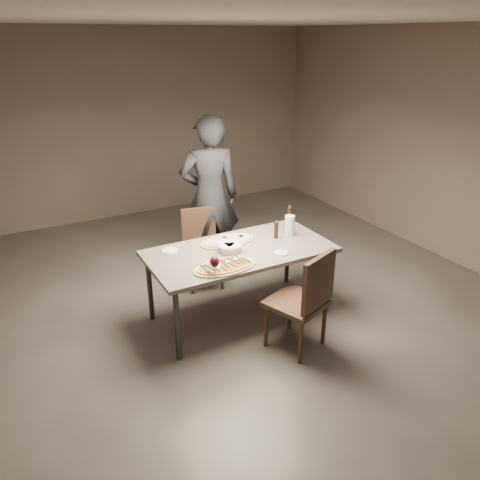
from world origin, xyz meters
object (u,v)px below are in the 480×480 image
dining_table (240,255)px  pepper_mill_left (276,230)px  zucchini_pizza (225,266)px  bread_basket (230,247)px  diner (210,197)px  ham_pizza (227,241)px  chair_near (306,297)px  carafe (290,225)px  chair_far (201,243)px

dining_table → pepper_mill_left: pepper_mill_left is taller
dining_table → zucchini_pizza: size_ratio=2.99×
dining_table → bread_basket: bread_basket is taller
dining_table → diner: size_ratio=0.95×
bread_basket → ham_pizza: bearing=68.1°
dining_table → chair_near: 0.82m
pepper_mill_left → chair_near: chair_near is taller
carafe → chair_near: chair_near is taller
bread_basket → carafe: bearing=5.2°
diner → dining_table: bearing=95.0°
carafe → diner: diner is taller
zucchini_pizza → chair_far: 1.20m
chair_near → diner: bearing=71.0°
ham_pizza → diner: diner is taller
ham_pizza → chair_far: 0.70m
bread_basket → pepper_mill_left: pepper_mill_left is taller
chair_near → bread_basket: bearing=93.4°
ham_pizza → pepper_mill_left: bearing=5.6°
dining_table → chair_far: 0.88m
chair_near → diner: 1.89m
zucchini_pizza → chair_near: chair_near is taller
carafe → bread_basket: bearing=-174.8°
bread_basket → chair_near: size_ratio=0.24×
bread_basket → pepper_mill_left: bearing=6.1°
ham_pizza → pepper_mill_left: (0.48, -0.15, 0.07)m
dining_table → chair_near: bearing=-72.8°
carafe → ham_pizza: bearing=167.8°
dining_table → zucchini_pizza: (-0.30, -0.28, 0.07)m
chair_near → diner: (-0.05, 1.85, 0.39)m
bread_basket → chair_near: bearing=-65.9°
bread_basket → diner: (0.29, 1.07, 0.14)m
zucchini_pizza → dining_table: bearing=34.0°
chair_near → chair_far: bearing=79.0°
ham_pizza → diner: bearing=99.0°
pepper_mill_left → chair_near: bearing=-104.5°
zucchini_pizza → diner: diner is taller
dining_table → chair_near: chair_near is taller
ham_pizza → chair_far: (-0.01, 0.64, -0.27)m
ham_pizza → bread_basket: (-0.08, -0.21, 0.03)m
ham_pizza → chair_far: size_ratio=0.66×
pepper_mill_left → diner: diner is taller
bread_basket → carafe: carafe is taller
dining_table → ham_pizza: 0.23m
bread_basket → diner: 1.12m
ham_pizza → diner: (0.21, 0.86, 0.18)m
diner → pepper_mill_left: bearing=119.7°
bread_basket → chair_far: 0.91m
dining_table → zucchini_pizza: 0.42m
chair_near → chair_far: 1.65m
bread_basket → diner: bearing=74.6°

